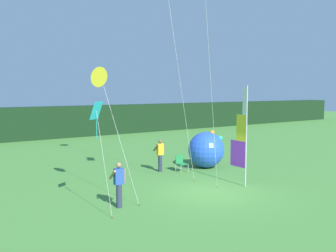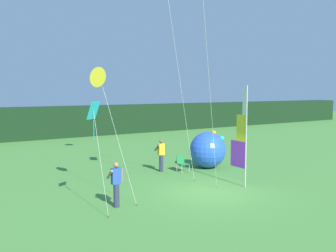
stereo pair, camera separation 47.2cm
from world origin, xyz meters
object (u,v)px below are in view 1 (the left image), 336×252
Objects in this scene: inflatable_balloon at (206,150)px; person_mid_field at (119,184)px; banner_flag at (242,138)px; kite_yellow_delta_3 at (101,78)px; folding_chair at (181,162)px; kite_cyan_diamond_2 at (97,117)px; person_near_banner at (160,154)px.

person_mid_field is at bearing -153.00° from inflatable_balloon.
banner_flag is 6.88m from kite_yellow_delta_3.
kite_cyan_diamond_2 is (-6.31, -3.67, 2.96)m from folding_chair.
inflatable_balloon is 9.22m from kite_cyan_diamond_2.
banner_flag is 4.20m from inflatable_balloon.
banner_flag is 2.63× the size of person_near_banner.
kite_cyan_diamond_2 is at bearing -149.83° from folding_chair.
person_near_banner is 1.02× the size of person_mid_field.
inflatable_balloon is at bearing -12.43° from person_near_banner.
banner_flag reaches higher than person_mid_field.
person_near_banner is 0.82× the size of inflatable_balloon.
kite_cyan_diamond_2 is at bearing -118.03° from kite_yellow_delta_3.
banner_flag is 4.92m from person_near_banner.
kite_cyan_diamond_2 is (-8.09, -3.69, 2.44)m from inflatable_balloon.
kite_yellow_delta_3 is (-4.38, -2.43, 3.97)m from person_near_banner.
inflatable_balloon is at bearing 0.57° from folding_chair.
person_mid_field reaches higher than folding_chair.
inflatable_balloon is (1.11, 3.87, -1.18)m from banner_flag.
person_mid_field is 0.43× the size of kite_cyan_diamond_2.
banner_flag is 7.09m from kite_cyan_diamond_2.
kite_yellow_delta_3 is at bearing 161.19° from banner_flag.
person_near_banner is 6.39m from kite_yellow_delta_3.
folding_chair is (-0.67, 3.85, -1.70)m from banner_flag.
person_near_banner is 0.33× the size of kite_yellow_delta_3.
person_mid_field is 0.81× the size of inflatable_balloon.
kite_yellow_delta_3 reaches higher than banner_flag.
folding_chair is 7.88m from kite_cyan_diamond_2.
inflatable_balloon is at bearing 24.49° from kite_cyan_diamond_2.
banner_flag reaches higher than kite_cyan_diamond_2.
kite_yellow_delta_3 reaches higher than person_mid_field.
kite_cyan_diamond_2 is at bearing 178.19° from person_mid_field.
kite_yellow_delta_3 is at bearing -165.55° from inflatable_balloon.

